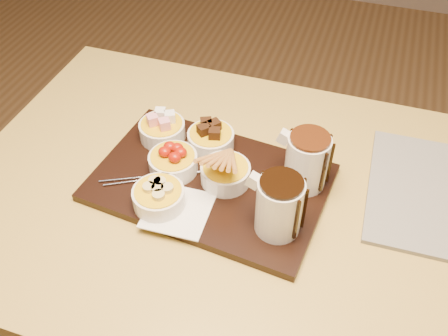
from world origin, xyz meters
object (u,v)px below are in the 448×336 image
(dining_table, at_px, (249,227))
(pitcher_dark_chocolate, at_px, (279,207))
(serving_board, at_px, (210,183))
(bowl_strawberries, at_px, (173,163))
(pitcher_milk_chocolate, at_px, (307,162))

(dining_table, xyz_separation_m, pitcher_dark_chocolate, (0.07, -0.08, 0.17))
(dining_table, relative_size, pitcher_dark_chocolate, 10.46)
(pitcher_dark_chocolate, bearing_deg, serving_board, 160.02)
(serving_board, bearing_deg, bowl_strawberries, -176.42)
(pitcher_milk_chocolate, bearing_deg, dining_table, -144.74)
(bowl_strawberries, relative_size, pitcher_dark_chocolate, 0.87)
(serving_board, relative_size, bowl_strawberries, 4.60)
(serving_board, bearing_deg, dining_table, 5.14)
(pitcher_dark_chocolate, relative_size, pitcher_milk_chocolate, 1.00)
(pitcher_milk_chocolate, bearing_deg, pitcher_dark_chocolate, -94.40)
(serving_board, distance_m, bowl_strawberries, 0.08)
(dining_table, distance_m, serving_board, 0.14)
(serving_board, relative_size, pitcher_milk_chocolate, 4.01)
(bowl_strawberries, bearing_deg, pitcher_milk_chocolate, 10.55)
(serving_board, xyz_separation_m, pitcher_dark_chocolate, (0.16, -0.08, 0.07))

